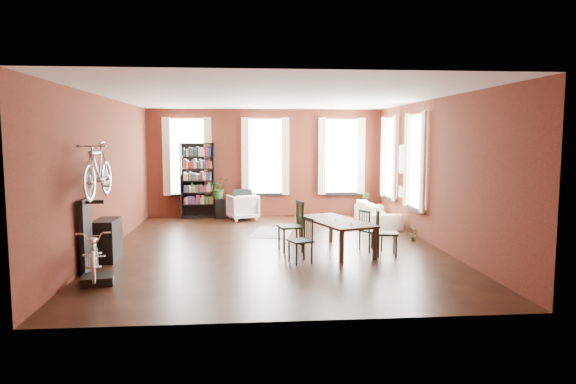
{
  "coord_description": "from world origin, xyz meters",
  "views": [
    {
      "loc": [
        -0.64,
        -10.88,
        2.37
      ],
      "look_at": [
        0.35,
        0.6,
        1.13
      ],
      "focal_mm": 32.0,
      "sensor_mm": 36.0,
      "label": 1
    }
  ],
  "objects": [
    {
      "name": "bicycle_hung",
      "position": [
        -3.15,
        -1.8,
        2.13
      ],
      "size": [
        0.47,
        1.0,
        1.66
      ],
      "primitive_type": "imported",
      "color": "#A5A8AD",
      "rests_on": "bike_wall_rack"
    },
    {
      "name": "console_table",
      "position": [
        -3.28,
        -0.9,
        0.4
      ],
      "size": [
        0.4,
        0.8,
        0.8
      ],
      "primitive_type": "cube",
      "color": "black",
      "rests_on": "ground"
    },
    {
      "name": "plant_small",
      "position": [
        3.21,
        0.38,
        0.07
      ],
      "size": [
        0.38,
        0.43,
        0.14
      ],
      "primitive_type": "imported",
      "rotation": [
        0.0,
        0.0,
        0.57
      ],
      "color": "#345D25",
      "rests_on": "ground"
    },
    {
      "name": "plant_on_stand",
      "position": [
        -1.39,
        4.17,
        0.82
      ],
      "size": [
        0.74,
        0.78,
        0.49
      ],
      "primitive_type": "imported",
      "rotation": [
        0.0,
        0.0,
        0.35
      ],
      "color": "#275421",
      "rests_on": "plant_stand"
    },
    {
      "name": "bike_wall_rack",
      "position": [
        -3.4,
        -1.8,
        0.65
      ],
      "size": [
        0.16,
        0.6,
        1.3
      ],
      "primitive_type": "cube",
      "color": "black",
      "rests_on": "ground"
    },
    {
      "name": "room",
      "position": [
        0.25,
        0.62,
        2.14
      ],
      "size": [
        9.0,
        9.04,
        3.22
      ],
      "color": "black",
      "rests_on": "ground"
    },
    {
      "name": "dining_chair_c",
      "position": [
        2.2,
        -0.98,
        0.46
      ],
      "size": [
        0.49,
        0.49,
        0.92
      ],
      "primitive_type": "cube",
      "rotation": [
        0.0,
        0.0,
        1.4
      ],
      "color": "black",
      "rests_on": "ground"
    },
    {
      "name": "dining_table",
      "position": [
        1.24,
        -0.55,
        0.33
      ],
      "size": [
        1.46,
        2.12,
        0.66
      ],
      "primitive_type": "cube",
      "rotation": [
        0.0,
        0.0,
        0.32
      ],
      "color": "#46362A",
      "rests_on": "ground"
    },
    {
      "name": "bicycle_floor",
      "position": [
        -3.05,
        -2.54,
        0.88
      ],
      "size": [
        0.7,
        0.89,
        1.49
      ],
      "primitive_type": "imported",
      "rotation": [
        0.0,
        0.0,
        0.26
      ],
      "color": "beige",
      "rests_on": "bike_trainer"
    },
    {
      "name": "striped_rug",
      "position": [
        0.05,
        1.7,
        0.01
      ],
      "size": [
        1.25,
        1.67,
        0.01
      ],
      "primitive_type": "cube",
      "rotation": [
        0.0,
        0.0,
        -0.22
      ],
      "color": "black",
      "rests_on": "ground"
    },
    {
      "name": "cream_sofa",
      "position": [
        2.95,
        2.6,
        0.41
      ],
      "size": [
        0.61,
        2.08,
        0.81
      ],
      "primitive_type": "imported",
      "rotation": [
        0.0,
        0.0,
        1.57
      ],
      "color": "beige",
      "rests_on": "ground"
    },
    {
      "name": "white_armchair",
      "position": [
        -0.69,
        3.85,
        0.4
      ],
      "size": [
        0.97,
        0.93,
        0.8
      ],
      "primitive_type": "imported",
      "rotation": [
        0.0,
        0.0,
        3.46
      ],
      "color": "white",
      "rests_on": "ground"
    },
    {
      "name": "bike_trainer",
      "position": [
        -3.02,
        -2.54,
        0.07
      ],
      "size": [
        0.56,
        0.56,
        0.14
      ],
      "primitive_type": "cube",
      "rotation": [
        0.0,
        0.0,
        0.19
      ],
      "color": "black",
      "rests_on": "ground"
    },
    {
      "name": "bookshelf",
      "position": [
        -2.0,
        4.3,
        1.1
      ],
      "size": [
        1.0,
        0.32,
        2.2
      ],
      "primitive_type": "cube",
      "color": "black",
      "rests_on": "ground"
    },
    {
      "name": "dining_chair_d",
      "position": [
        1.99,
        -0.5,
        0.43
      ],
      "size": [
        0.53,
        0.53,
        0.86
      ],
      "primitive_type": "cube",
      "rotation": [
        0.0,
        0.0,
        2.0
      ],
      "color": "#193735",
      "rests_on": "ground"
    },
    {
      "name": "plant_stand",
      "position": [
        -1.37,
        4.14,
        0.29
      ],
      "size": [
        0.35,
        0.35,
        0.57
      ],
      "primitive_type": "cube",
      "rotation": [
        0.0,
        0.0,
        0.27
      ],
      "color": "black",
      "rests_on": "ground"
    },
    {
      "name": "dining_chair_b",
      "position": [
        0.32,
        -0.4,
        0.52
      ],
      "size": [
        0.57,
        0.57,
        1.04
      ],
      "primitive_type": "cube",
      "rotation": [
        0.0,
        0.0,
        -1.37
      ],
      "color": "#1E2F1B",
      "rests_on": "ground"
    },
    {
      "name": "plant_by_sofa",
      "position": [
        2.97,
        4.3,
        0.16
      ],
      "size": [
        0.45,
        0.75,
        0.32
      ],
      "primitive_type": "imported",
      "rotation": [
        0.0,
        0.0,
        -0.07
      ],
      "color": "#376227",
      "rests_on": "ground"
    },
    {
      "name": "dining_chair_a",
      "position": [
        0.41,
        -1.43,
        0.43
      ],
      "size": [
        0.51,
        0.51,
        0.85
      ],
      "primitive_type": "cube",
      "rotation": [
        0.0,
        0.0,
        -1.21
      ],
      "color": "#162F31",
      "rests_on": "ground"
    }
  ]
}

